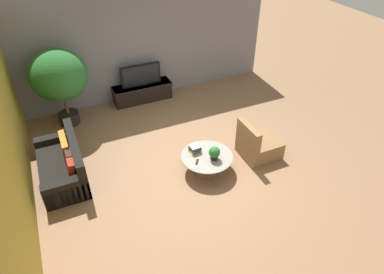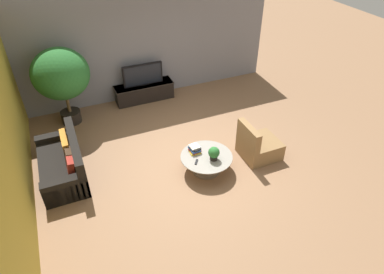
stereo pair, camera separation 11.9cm
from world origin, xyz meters
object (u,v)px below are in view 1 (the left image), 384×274
(television, at_px, (141,75))
(armchair_wicker, at_px, (258,145))
(media_console, at_px, (142,92))
(potted_plant_tabletop, at_px, (214,153))
(coffee_table, at_px, (207,160))
(couch_by_wall, at_px, (64,165))
(potted_palm_tall, at_px, (59,76))

(television, relative_size, armchair_wicker, 1.27)
(media_console, height_order, armchair_wicker, armchair_wicker)
(potted_plant_tabletop, bearing_deg, coffee_table, 121.43)
(television, distance_m, armchair_wicker, 3.77)
(television, bearing_deg, potted_plant_tabletop, -83.29)
(media_console, distance_m, coffee_table, 3.40)
(coffee_table, distance_m, couch_by_wall, 2.94)
(media_console, height_order, potted_palm_tall, potted_palm_tall)
(coffee_table, relative_size, couch_by_wall, 0.62)
(media_console, relative_size, television, 1.49)
(armchair_wicker, bearing_deg, couch_by_wall, 75.25)
(television, height_order, couch_by_wall, television)
(potted_palm_tall, relative_size, potted_plant_tabletop, 6.56)
(coffee_table, relative_size, armchair_wicker, 1.26)
(couch_by_wall, xyz_separation_m, armchair_wicker, (4.00, -1.05, -0.02))
(potted_palm_tall, bearing_deg, couch_by_wall, -100.77)
(potted_palm_tall, bearing_deg, media_console, 9.54)
(coffee_table, height_order, potted_palm_tall, potted_palm_tall)
(couch_by_wall, relative_size, potted_plant_tabletop, 5.89)
(television, height_order, coffee_table, television)
(media_console, bearing_deg, couch_by_wall, -135.96)
(media_console, xyz_separation_m, potted_plant_tabletop, (0.42, -3.53, 0.29))
(coffee_table, bearing_deg, television, 95.49)
(media_console, distance_m, television, 0.52)
(potted_palm_tall, bearing_deg, television, 9.50)
(potted_palm_tall, bearing_deg, armchair_wicker, -40.19)
(television, xyz_separation_m, potted_palm_tall, (-2.04, -0.34, 0.54))
(media_console, bearing_deg, potted_palm_tall, -170.46)
(television, xyz_separation_m, coffee_table, (0.32, -3.38, -0.50))
(television, bearing_deg, coffee_table, -84.51)
(television, relative_size, coffee_table, 1.01)
(coffee_table, bearing_deg, potted_plant_tabletop, -58.57)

